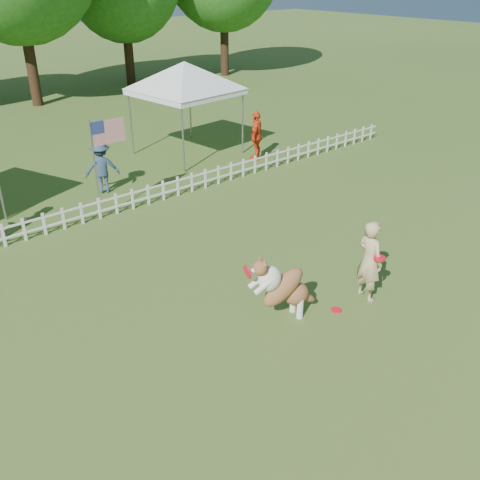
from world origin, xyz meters
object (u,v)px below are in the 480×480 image
Objects in this scene: spectator_b at (102,167)px; spectator_c at (256,136)px; canopy_tent_right at (186,110)px; frisbee_on_turf at (337,310)px; flag_pole at (96,171)px; dog at (284,287)px; handler at (369,261)px.

spectator_c is (5.49, -0.64, 0.07)m from spectator_b.
canopy_tent_right reaches higher than spectator_c.
frisbee_on_turf is 10.72m from canopy_tent_right.
flag_pole is (-5.00, -3.11, -0.24)m from canopy_tent_right.
spectator_b is (0.95, 1.66, -0.55)m from flag_pole.
frisbee_on_turf is at bearing -115.61° from canopy_tent_right.
handler is at bearing -3.44° from dog.
flag_pole reaches higher than spectator_b.
canopy_tent_right is at bearing -5.42° from handler.
canopy_tent_right reaches higher than handler.
frisbee_on_turf is at bearing -12.83° from dog.
handler reaches higher than frisbee_on_turf.
flag_pole is (-1.54, 6.92, 1.31)m from frisbee_on_turf.
dog is 6.57× the size of frisbee_on_turf.
flag_pole reaches higher than dog.
dog is 10.56m from canopy_tent_right.
frisbee_on_turf is 8.64m from spectator_b.
handler is 0.65× the size of flag_pole.
flag_pole is 1.99m from spectator_b.
dog is 0.54× the size of flag_pole.
flag_pole is 1.71× the size of spectator_b.
handler is 0.55× the size of canopy_tent_right.
flag_pole is at bearing -154.74° from canopy_tent_right.
canopy_tent_right is (4.45, 9.54, 0.86)m from dog.
flag_pole is at bearing 27.91° from handler.
dog is at bearing 108.72° from spectator_b.
spectator_c is at bearing 8.24° from flag_pole.
dog is at bearing 18.52° from spectator_c.
dog is 9.50m from spectator_c.
spectator_b is (-4.05, -1.45, -0.79)m from canopy_tent_right.
canopy_tent_right is 2.63m from spectator_c.
handler is 7.38m from flag_pole.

